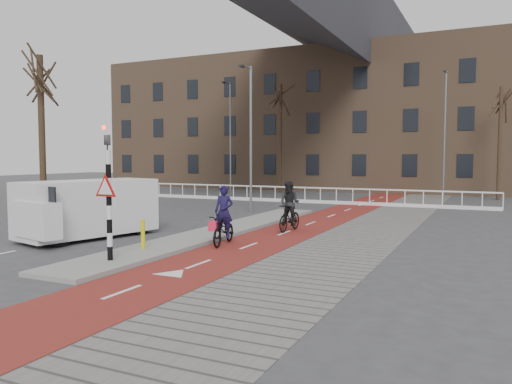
% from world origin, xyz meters
% --- Properties ---
extents(ground, '(120.00, 120.00, 0.00)m').
position_xyz_m(ground, '(0.00, 0.00, 0.00)').
color(ground, '#38383A').
rests_on(ground, ground).
extents(bike_lane, '(2.50, 60.00, 0.01)m').
position_xyz_m(bike_lane, '(1.50, 10.00, 0.01)').
color(bike_lane, maroon).
rests_on(bike_lane, ground).
extents(sidewalk, '(3.00, 60.00, 0.01)m').
position_xyz_m(sidewalk, '(4.30, 10.00, 0.01)').
color(sidewalk, slate).
rests_on(sidewalk, ground).
extents(curb_island, '(1.80, 16.00, 0.12)m').
position_xyz_m(curb_island, '(-0.70, 4.00, 0.06)').
color(curb_island, gray).
rests_on(curb_island, ground).
extents(traffic_signal, '(0.80, 0.80, 3.68)m').
position_xyz_m(traffic_signal, '(-0.60, -2.02, 1.99)').
color(traffic_signal, black).
rests_on(traffic_signal, curb_island).
extents(bollard, '(0.12, 0.12, 0.87)m').
position_xyz_m(bollard, '(-0.84, -0.32, 0.55)').
color(bollard, '#D5C80B').
rests_on(bollard, curb_island).
extents(cyclist_near, '(0.95, 1.91, 1.91)m').
position_xyz_m(cyclist_near, '(0.69, 1.83, 0.65)').
color(cyclist_near, black).
rests_on(cyclist_near, bike_lane).
extents(cyclist_far, '(0.84, 1.79, 1.90)m').
position_xyz_m(cyclist_far, '(1.52, 5.47, 0.80)').
color(cyclist_far, black).
rests_on(cyclist_far, bike_lane).
extents(van, '(2.92, 5.00, 2.02)m').
position_xyz_m(van, '(-4.27, 1.05, 1.06)').
color(van, silver).
rests_on(van, ground).
extents(railing, '(28.00, 0.10, 0.99)m').
position_xyz_m(railing, '(-5.00, 17.00, 0.31)').
color(railing, silver).
rests_on(railing, ground).
extents(townhouse_row, '(46.00, 10.00, 15.90)m').
position_xyz_m(townhouse_row, '(-3.00, 32.00, 7.81)').
color(townhouse_row, '#7F6047').
rests_on(townhouse_row, ground).
extents(tree_left, '(0.32, 0.32, 7.93)m').
position_xyz_m(tree_left, '(-12.21, 6.19, 3.96)').
color(tree_left, black).
rests_on(tree_left, ground).
extents(tree_mid, '(0.25, 0.25, 8.57)m').
position_xyz_m(tree_mid, '(-6.84, 24.71, 4.28)').
color(tree_mid, black).
rests_on(tree_mid, ground).
extents(tree_right, '(0.24, 0.24, 7.42)m').
position_xyz_m(tree_right, '(8.83, 24.47, 3.71)').
color(tree_right, black).
rests_on(tree_right, ground).
extents(streetlight_near, '(0.12, 0.12, 7.32)m').
position_xyz_m(streetlight_near, '(-2.55, 10.49, 3.66)').
color(streetlight_near, slate).
rests_on(streetlight_near, ground).
extents(streetlight_left, '(0.12, 0.12, 8.42)m').
position_xyz_m(streetlight_left, '(-9.49, 21.24, 4.21)').
color(streetlight_left, slate).
rests_on(streetlight_left, ground).
extents(streetlight_right, '(0.12, 0.12, 8.49)m').
position_xyz_m(streetlight_right, '(5.50, 23.48, 4.25)').
color(streetlight_right, slate).
rests_on(streetlight_right, ground).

